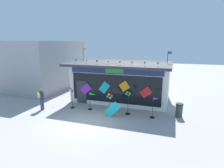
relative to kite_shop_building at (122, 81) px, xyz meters
name	(u,v)px	position (x,y,z in m)	size (l,w,h in m)	color
ground_plane	(85,123)	(-0.86, -5.89, -1.78)	(80.00, 80.00, 0.00)	#9E9B99
kite_shop_building	(122,81)	(0.00, 0.00, 0.00)	(8.73, 5.55, 4.75)	silver
wind_spinner_far_left	(72,95)	(-3.13, -3.63, -0.67)	(0.38, 0.33, 1.70)	black
wind_spinner_left	(92,99)	(-1.43, -3.49, -0.85)	(0.73, 0.34, 1.38)	black
wind_spinner_center_left	(110,100)	(0.07, -3.59, -0.79)	(0.44, 0.37, 1.51)	black
wind_spinner_center_right	(128,101)	(1.46, -3.52, -0.71)	(0.37, 0.37, 1.77)	black
wind_spinner_right	(155,105)	(3.38, -3.60, -0.82)	(0.60, 0.34, 1.52)	black
person_near_camera	(41,99)	(-5.22, -4.69, -0.89)	(0.45, 0.47, 1.68)	#333D56
trash_bin	(179,110)	(5.03, -2.81, -1.27)	(0.52, 0.52, 0.99)	#2D4238
display_kite_on_ground	(113,109)	(0.57, -4.36, -1.20)	(0.58, 0.03, 1.06)	#19B7BC
neighbour_building	(45,65)	(-9.87, 1.80, 0.90)	(6.01, 8.71, 5.36)	#99999E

